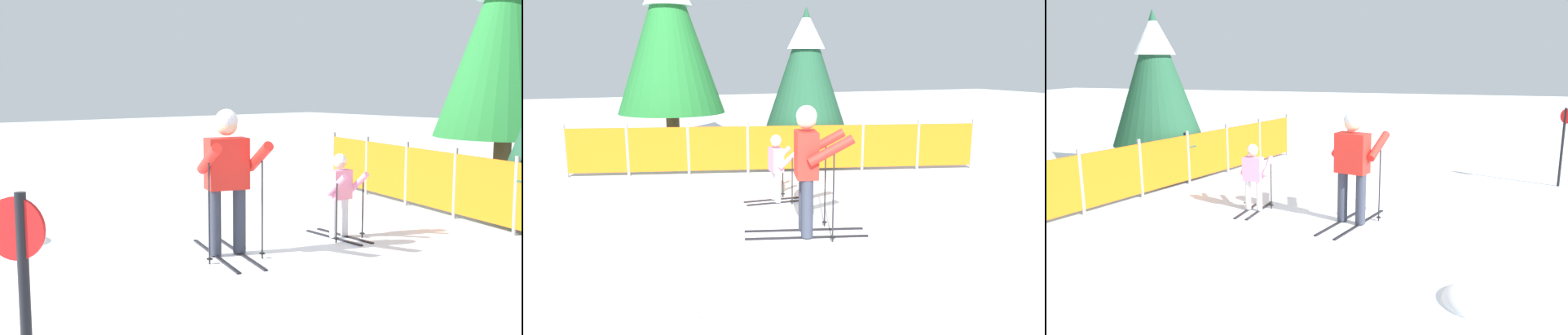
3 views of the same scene
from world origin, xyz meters
The scene contains 7 objects.
ground_plane centered at (0.00, 0.00, 0.00)m, with size 60.00×60.00×0.00m, color white.
skier_adult centered at (0.33, 0.27, 1.04)m, with size 1.67×0.92×1.74m.
skier_child centered at (0.52, 1.96, 0.66)m, with size 1.06×0.54×1.12m.
safety_fence centered at (1.31, 4.07, 0.54)m, with size 8.25×2.30×1.08m.
conifer_far centered at (-0.31, 7.25, 3.02)m, with size 2.63×2.63×4.88m.
conifer_near centered at (2.25, 4.75, 2.14)m, with size 1.86×1.86×3.46m.
snow_mound centered at (-1.93, -1.47, 0.00)m, with size 0.84×0.71×0.34m, color white.
Camera 2 is at (-2.35, -5.69, 2.27)m, focal length 35.00 mm.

